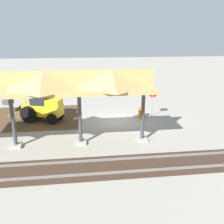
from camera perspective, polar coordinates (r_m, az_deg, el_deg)
ground_plane at (r=21.09m, az=0.84°, el=-2.01°), size 120.00×120.00×0.00m
dirt_work_zone at (r=23.05m, az=-17.54°, el=-1.13°), size 8.11×7.00×0.01m
platform_canopy at (r=15.82m, az=-15.28°, el=6.47°), size 13.70×3.20×4.90m
rail_tracks at (r=14.23m, az=5.22°, el=-12.02°), size 60.00×2.58×0.15m
stop_sign at (r=21.89m, az=9.27°, el=3.47°), size 0.66×0.42×2.52m
backhoe at (r=21.62m, az=-15.87°, el=1.32°), size 5.20×2.90×2.82m
dirt_mound at (r=24.21m, az=-19.59°, el=-0.47°), size 5.67×5.67×1.91m
traffic_barrel at (r=21.93m, az=6.76°, el=-0.13°), size 0.56×0.56×0.90m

